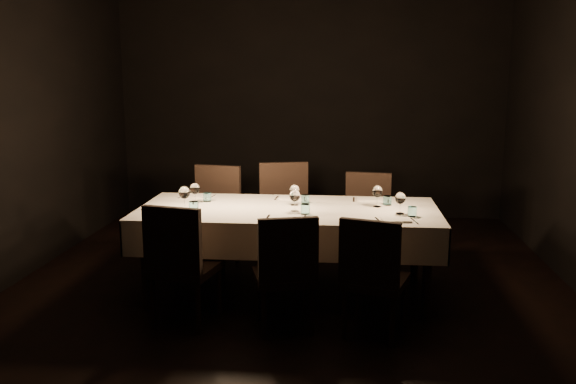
# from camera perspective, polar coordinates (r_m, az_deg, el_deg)

# --- Properties ---
(room) EXTENTS (5.01, 6.01, 3.01)m
(room) POSITION_cam_1_polar(r_m,az_deg,el_deg) (5.03, 0.00, 6.71)
(room) COLOR black
(room) RESTS_ON ground
(dining_table) EXTENTS (2.52, 1.12, 0.76)m
(dining_table) POSITION_cam_1_polar(r_m,az_deg,el_deg) (5.15, 0.00, -2.33)
(dining_table) COLOR black
(dining_table) RESTS_ON ground
(chair_near_left) EXTENTS (0.54, 0.54, 0.94)m
(chair_near_left) POSITION_cam_1_polar(r_m,az_deg,el_deg) (4.62, -10.06, -6.24)
(chair_near_left) COLOR black
(chair_near_left) RESTS_ON ground
(place_setting_near_left) EXTENTS (0.35, 0.42, 0.20)m
(place_setting_near_left) POSITION_cam_1_polar(r_m,az_deg,el_deg) (5.06, -9.87, -0.99)
(place_setting_near_left) COLOR silver
(place_setting_near_left) RESTS_ON dining_table
(chair_near_center) EXTENTS (0.53, 0.53, 0.89)m
(chair_near_center) POSITION_cam_1_polar(r_m,az_deg,el_deg) (4.44, -0.20, -7.11)
(chair_near_center) COLOR black
(chair_near_center) RESTS_ON ground
(place_setting_near_center) EXTENTS (0.34, 0.41, 0.19)m
(place_setting_near_center) POSITION_cam_1_polar(r_m,az_deg,el_deg) (4.90, 0.61, -1.26)
(place_setting_near_center) COLOR silver
(place_setting_near_center) RESTS_ON dining_table
(chair_near_right) EXTENTS (0.54, 0.54, 0.90)m
(chair_near_right) POSITION_cam_1_polar(r_m,az_deg,el_deg) (4.39, 7.92, -7.40)
(chair_near_right) COLOR black
(chair_near_right) RESTS_ON ground
(place_setting_near_right) EXTENTS (0.34, 0.40, 0.18)m
(place_setting_near_right) POSITION_cam_1_polar(r_m,az_deg,el_deg) (4.91, 10.61, -1.47)
(place_setting_near_right) COLOR silver
(place_setting_near_right) RESTS_ON dining_table
(chair_far_left) EXTENTS (0.54, 0.54, 0.98)m
(chair_far_left) POSITION_cam_1_polar(r_m,az_deg,el_deg) (6.04, -6.94, -1.83)
(chair_far_left) COLOR black
(chair_far_left) RESTS_ON ground
(place_setting_far_left) EXTENTS (0.34, 0.40, 0.18)m
(place_setting_far_left) POSITION_cam_1_polar(r_m,az_deg,el_deg) (5.47, -8.39, -0.10)
(place_setting_far_left) COLOR silver
(place_setting_far_left) RESTS_ON dining_table
(chair_far_center) EXTENTS (0.59, 0.59, 1.01)m
(chair_far_center) POSITION_cam_1_polar(r_m,az_deg,el_deg) (5.99, -0.23, -1.73)
(chair_far_center) COLOR black
(chair_far_center) RESTS_ON ground
(place_setting_far_center) EXTENTS (0.32, 0.40, 0.18)m
(place_setting_far_center) POSITION_cam_1_polar(r_m,az_deg,el_deg) (5.33, 0.75, -0.28)
(place_setting_far_center) COLOR silver
(place_setting_far_center) RESTS_ON dining_table
(chair_far_right) EXTENTS (0.50, 0.50, 0.93)m
(chair_far_right) POSITION_cam_1_polar(r_m,az_deg,el_deg) (5.98, 7.38, -2.25)
(chair_far_right) COLOR black
(chair_far_right) RESTS_ON ground
(place_setting_far_right) EXTENTS (0.33, 0.41, 0.19)m
(place_setting_far_right) POSITION_cam_1_polar(r_m,az_deg,el_deg) (5.32, 8.35, -0.40)
(place_setting_far_right) COLOR silver
(place_setting_far_right) RESTS_ON dining_table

